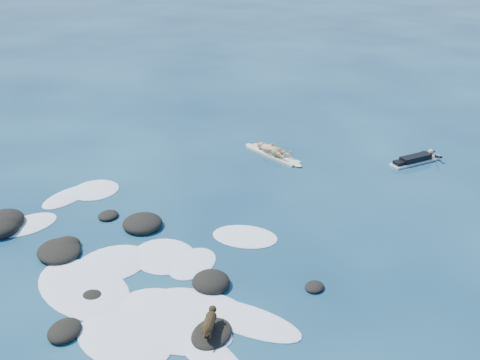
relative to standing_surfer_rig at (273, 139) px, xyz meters
The scene contains 6 objects.
ground 8.68m from the standing_surfer_rig, 75.41° to the right, with size 160.00×160.00×0.00m, color #0A2642.
reef_rocks 10.13m from the standing_surfer_rig, 92.40° to the right, with size 13.91×6.17×0.65m.
breaking_foam 10.22m from the standing_surfer_rig, 78.02° to the right, with size 14.21×8.28×0.12m.
standing_surfer_rig is the anchor object (origin of this frame).
paddling_surfer_rig 6.09m from the standing_surfer_rig, 27.72° to the left, with size 1.76×2.49×0.46m.
dog 11.54m from the standing_surfer_rig, 66.23° to the right, with size 0.56×1.02×0.69m.
Camera 1 is at (8.83, -10.10, 9.10)m, focal length 40.00 mm.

